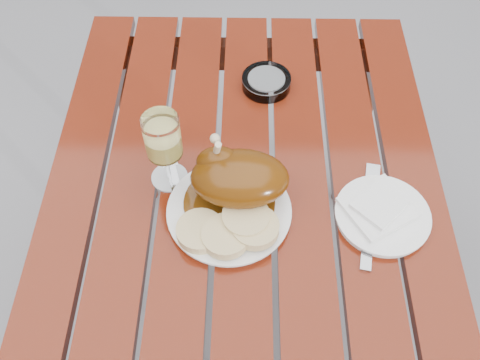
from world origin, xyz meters
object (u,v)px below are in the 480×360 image
(wine_glass, at_px, (165,151))
(side_plate, at_px, (382,215))
(table, at_px, (243,291))
(dinner_plate, at_px, (229,212))
(ashtray, at_px, (266,82))

(wine_glass, xyz_separation_m, side_plate, (0.42, -0.09, -0.08))
(table, height_order, wine_glass, wine_glass)
(table, bearing_deg, dinner_plate, -164.90)
(table, height_order, ashtray, ashtray)
(table, relative_size, ashtray, 10.58)
(table, relative_size, side_plate, 6.53)
(dinner_plate, bearing_deg, table, 15.10)
(wine_glass, relative_size, ashtray, 1.53)
(table, height_order, side_plate, side_plate)
(table, distance_m, side_plate, 0.47)
(ashtray, bearing_deg, dinner_plate, -102.16)
(dinner_plate, relative_size, side_plate, 1.31)
(wine_glass, bearing_deg, ashtray, 53.29)
(wine_glass, distance_m, ashtray, 0.34)
(dinner_plate, distance_m, ashtray, 0.36)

